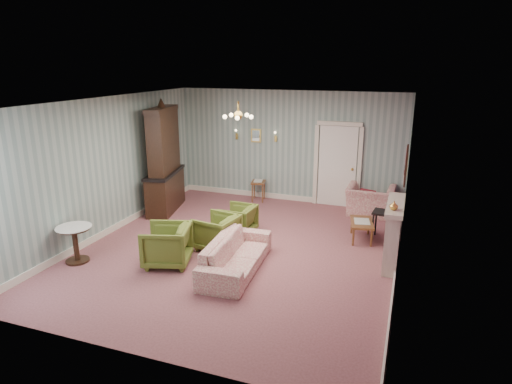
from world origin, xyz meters
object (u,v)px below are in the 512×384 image
at_px(olive_chair_a, 167,243).
at_px(olive_chair_b, 217,231).
at_px(side_table_black, 382,225).
at_px(dresser, 164,157).
at_px(wingback_chair, 371,196).
at_px(coffee_table, 361,230).
at_px(sofa_chintz, 236,249).
at_px(fireplace, 393,233).
at_px(olive_chair_c, 238,218).
at_px(pedestal_table, 76,244).

bearing_deg(olive_chair_a, olive_chair_b, 132.03).
relative_size(olive_chair_b, side_table_black, 1.26).
distance_m(olive_chair_b, dresser, 2.99).
relative_size(olive_chair_b, wingback_chair, 0.70).
height_order(olive_chair_a, coffee_table, olive_chair_a).
xyz_separation_m(sofa_chintz, fireplace, (2.59, 1.25, 0.18)).
relative_size(olive_chair_c, pedestal_table, 1.01).
height_order(wingback_chair, coffee_table, wingback_chair).
bearing_deg(fireplace, dresser, 167.12).
distance_m(olive_chair_b, olive_chair_c, 0.88).
bearing_deg(side_table_black, olive_chair_c, -165.94).
distance_m(fireplace, side_table_black, 1.17).
relative_size(wingback_chair, pedestal_table, 1.57).
height_order(olive_chair_a, side_table_black, olive_chair_a).
height_order(olive_chair_c, fireplace, fireplace).
height_order(olive_chair_b, fireplace, fireplace).
relative_size(olive_chair_a, olive_chair_c, 1.17).
height_order(sofa_chintz, pedestal_table, sofa_chintz).
bearing_deg(dresser, side_table_black, -14.54).
xyz_separation_m(coffee_table, side_table_black, (0.40, 0.18, 0.10)).
relative_size(olive_chair_b, fireplace, 0.55).
bearing_deg(olive_chair_a, side_table_black, 108.26).
relative_size(olive_chair_a, side_table_black, 1.35).
bearing_deg(dresser, olive_chair_c, -34.09).
xyz_separation_m(sofa_chintz, wingback_chair, (1.94, 3.84, 0.08)).
bearing_deg(fireplace, coffee_table, 125.32).
xyz_separation_m(olive_chair_b, fireplace, (3.30, 0.51, 0.20)).
height_order(olive_chair_a, sofa_chintz, olive_chair_a).
xyz_separation_m(dresser, fireplace, (5.51, -1.26, -0.78)).
bearing_deg(dresser, olive_chair_b, -51.62).
relative_size(dresser, fireplace, 1.94).
bearing_deg(sofa_chintz, pedestal_table, 99.56).
bearing_deg(olive_chair_c, coffee_table, 105.42).
height_order(wingback_chair, side_table_black, wingback_chair).
height_order(olive_chair_a, olive_chair_b, olive_chair_a).
xyz_separation_m(olive_chair_a, olive_chair_b, (0.57, 0.94, -0.03)).
bearing_deg(olive_chair_c, pedestal_table, -41.96).
distance_m(olive_chair_a, side_table_black, 4.43).
bearing_deg(wingback_chair, olive_chair_a, 53.02).
xyz_separation_m(sofa_chintz, side_table_black, (2.34, 2.35, -0.09)).
bearing_deg(olive_chair_c, dresser, -108.20).
relative_size(sofa_chintz, side_table_black, 3.33).
xyz_separation_m(olive_chair_a, side_table_black, (3.62, 2.56, -0.11)).
bearing_deg(pedestal_table, olive_chair_c, 44.99).
xyz_separation_m(wingback_chair, fireplace, (0.65, -2.59, 0.10)).
bearing_deg(pedestal_table, olive_chair_a, 16.26).
distance_m(coffee_table, pedestal_table, 5.64).
bearing_deg(olive_chair_c, side_table_black, 107.11).
relative_size(sofa_chintz, dresser, 0.75).
relative_size(sofa_chintz, pedestal_table, 2.91).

